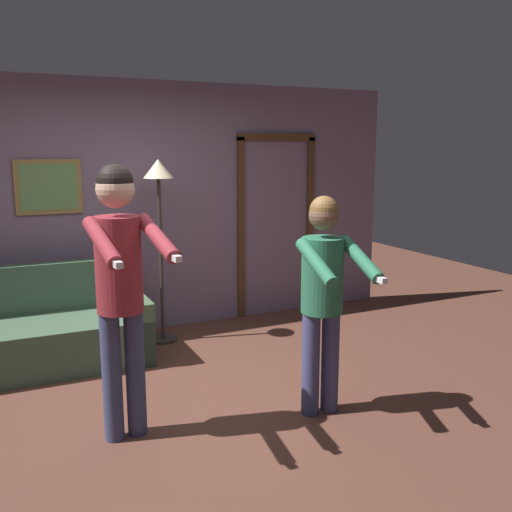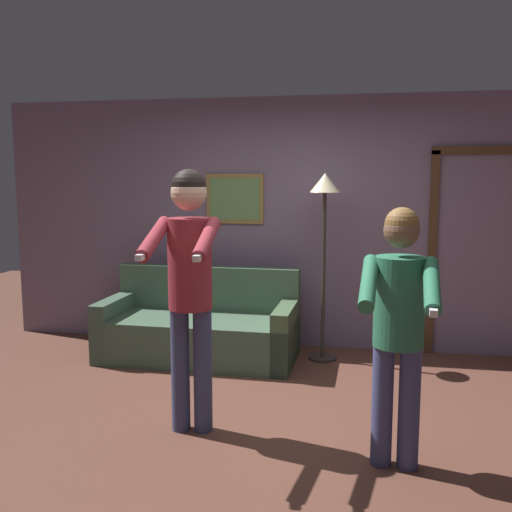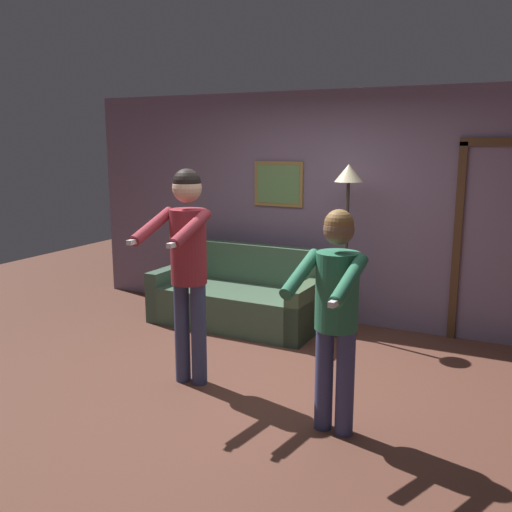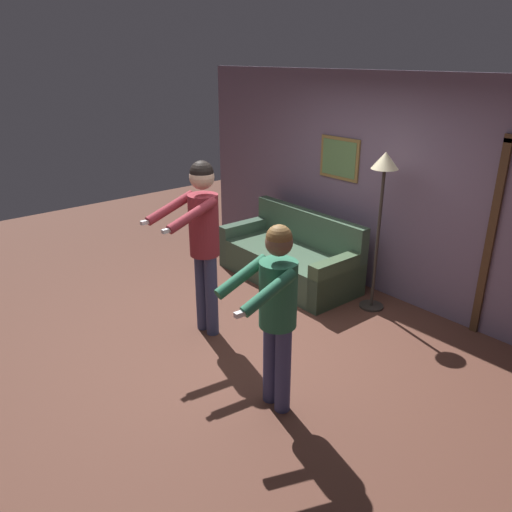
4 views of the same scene
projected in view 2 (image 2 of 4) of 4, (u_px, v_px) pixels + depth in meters
name	position (u px, v px, depth m)	size (l,w,h in m)	color
ground_plane	(265.00, 425.00, 4.12)	(12.00, 12.00, 0.00)	brown
back_wall_assembly	(299.00, 224.00, 5.94)	(6.40, 0.10, 2.60)	slate
couch	(200.00, 330.00, 5.64)	(1.92, 0.89, 0.87)	#425E47
torchiere_lamp	(325.00, 211.00, 5.43)	(0.29, 0.29, 1.82)	#332D28
person_standing_left	(189.00, 273.00, 3.87)	(0.47, 0.76, 1.83)	#3A4169
person_standing_right	(399.00, 316.00, 3.39)	(0.46, 0.68, 1.60)	#3F4373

